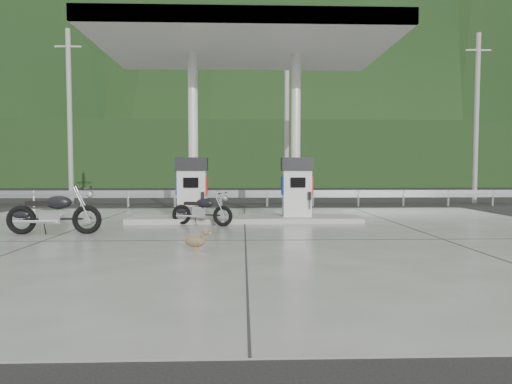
{
  "coord_description": "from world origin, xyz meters",
  "views": [
    {
      "loc": [
        -0.06,
        -10.51,
        1.6
      ],
      "look_at": [
        0.3,
        1.0,
        1.0
      ],
      "focal_mm": 30.0,
      "sensor_mm": 36.0,
      "label": 1
    }
  ],
  "objects_px": {
    "gas_pump_right": "(297,187)",
    "motorcycle_right": "(202,211)",
    "gas_pump_left": "(192,187)",
    "motorcycle_left": "(54,213)",
    "duck": "(195,242)"
  },
  "relations": [
    {
      "from": "gas_pump_right",
      "to": "duck",
      "type": "bearing_deg",
      "value": -118.64
    },
    {
      "from": "motorcycle_right",
      "to": "gas_pump_right",
      "type": "bearing_deg",
      "value": 36.84
    },
    {
      "from": "gas_pump_left",
      "to": "motorcycle_right",
      "type": "distance_m",
      "value": 1.15
    },
    {
      "from": "motorcycle_right",
      "to": "duck",
      "type": "relative_size",
      "value": 3.42
    },
    {
      "from": "gas_pump_right",
      "to": "motorcycle_right",
      "type": "xyz_separation_m",
      "value": [
        -2.82,
        -0.88,
        -0.64
      ]
    },
    {
      "from": "gas_pump_right",
      "to": "motorcycle_left",
      "type": "relative_size",
      "value": 0.84
    },
    {
      "from": "gas_pump_right",
      "to": "motorcycle_right",
      "type": "bearing_deg",
      "value": -162.76
    },
    {
      "from": "motorcycle_left",
      "to": "duck",
      "type": "bearing_deg",
      "value": -33.28
    },
    {
      "from": "motorcycle_right",
      "to": "duck",
      "type": "distance_m",
      "value": 3.87
    },
    {
      "from": "gas_pump_left",
      "to": "gas_pump_right",
      "type": "height_order",
      "value": "same"
    },
    {
      "from": "gas_pump_left",
      "to": "gas_pump_right",
      "type": "xyz_separation_m",
      "value": [
        3.2,
        0.0,
        0.0
      ]
    },
    {
      "from": "gas_pump_left",
      "to": "motorcycle_left",
      "type": "xyz_separation_m",
      "value": [
        -3.1,
        -2.4,
        -0.54
      ]
    },
    {
      "from": "motorcycle_left",
      "to": "motorcycle_right",
      "type": "distance_m",
      "value": 3.8
    },
    {
      "from": "gas_pump_left",
      "to": "gas_pump_right",
      "type": "distance_m",
      "value": 3.2
    },
    {
      "from": "gas_pump_left",
      "to": "motorcycle_right",
      "type": "height_order",
      "value": "gas_pump_left"
    }
  ]
}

